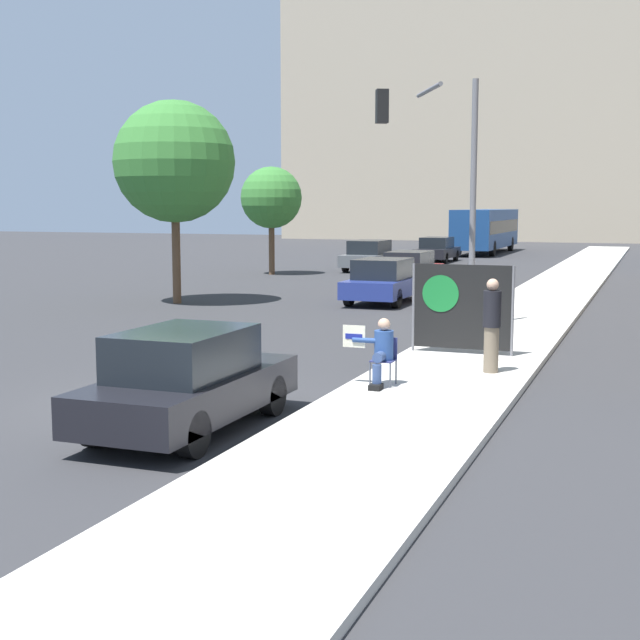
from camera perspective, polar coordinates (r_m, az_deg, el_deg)
The scene contains 15 objects.
ground_plane at distance 14.96m, azimuth -9.64°, elevation -5.46°, with size 160.00×160.00×0.00m, color #303033.
sidewalk_curb at distance 27.98m, azimuth 13.25°, elevation 0.53°, with size 3.00×90.00×0.13m, color beige.
building_backdrop_far at distance 90.35m, azimuth 15.23°, elevation 17.93°, with size 52.00×12.00×40.55m.
seated_protester at distance 15.70m, azimuth 3.93°, elevation -1.93°, with size 0.94×0.77×1.19m.
jogger_on_sidewalk at distance 17.19m, azimuth 10.94°, elevation -0.29°, with size 0.34×0.34×1.79m.
protest_banner at distance 19.30m, azimuth 9.03°, elevation 0.85°, with size 2.21×0.06×1.91m.
traffic_light_pole at distance 23.48m, azimuth 7.79°, elevation 9.89°, with size 2.44×2.20×6.38m.
parked_car_curbside at distance 13.16m, azimuth -8.45°, elevation -3.87°, with size 1.72×4.15×1.51m.
car_on_road_nearest at distance 30.18m, azimuth 4.10°, elevation 2.50°, with size 1.85×4.24×1.52m.
car_on_road_midblock at distance 36.89m, azimuth 5.79°, elevation 3.30°, with size 1.76×4.64×1.43m.
car_on_road_distant at distance 45.31m, azimuth 3.23°, elevation 4.14°, with size 1.89×4.69×1.55m.
car_on_road_far_lane at distance 52.72m, azimuth 7.51°, elevation 4.49°, with size 1.81×4.50×1.46m.
city_bus_on_road at distance 62.88m, azimuth 10.58°, elevation 5.81°, with size 2.58×12.01×3.01m.
street_tree_near_curb at distance 30.38m, azimuth -9.30°, elevation 9.95°, with size 4.04×4.04×6.75m.
street_tree_midblock at distance 42.75m, azimuth -3.13°, elevation 7.81°, with size 2.93×2.93×5.13m.
Camera 1 is at (7.45, -12.55, 3.29)m, focal length 50.00 mm.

